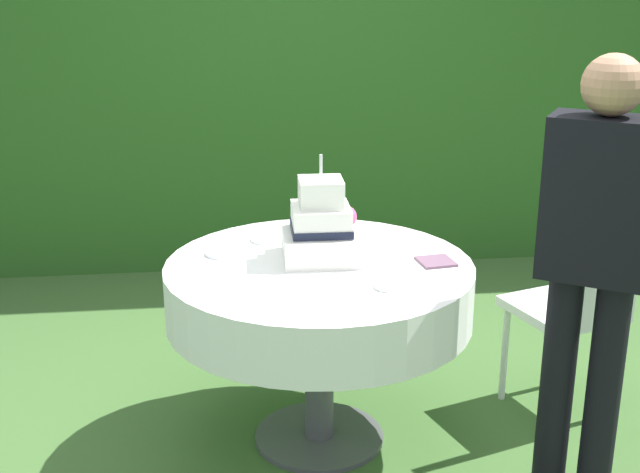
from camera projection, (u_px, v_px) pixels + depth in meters
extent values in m
plane|color=#3D602D|center=(319.00, 438.00, 3.46)|extent=(20.00, 20.00, 0.00)
cube|color=#28561E|center=(277.00, 37.00, 5.18)|extent=(6.91, 0.52, 2.83)
cylinder|color=#4C4C51|center=(319.00, 436.00, 3.46)|extent=(0.53, 0.53, 0.02)
cylinder|color=#4C4C51|center=(319.00, 357.00, 3.35)|extent=(0.12, 0.12, 0.73)
cylinder|color=brown|center=(319.00, 268.00, 3.23)|extent=(1.16, 1.16, 0.03)
cylinder|color=white|center=(319.00, 291.00, 3.26)|extent=(1.19, 1.19, 0.22)
cube|color=white|center=(321.00, 245.00, 3.27)|extent=(0.30, 0.30, 0.11)
cube|color=white|center=(321.00, 219.00, 3.24)|extent=(0.23, 0.23, 0.11)
cube|color=black|center=(321.00, 228.00, 3.25)|extent=(0.23, 0.23, 0.03)
cube|color=white|center=(321.00, 193.00, 3.20)|extent=(0.17, 0.17, 0.11)
sphere|color=#E04C8C|center=(346.00, 217.00, 3.36)|extent=(0.09, 0.09, 0.09)
cylinder|color=silver|center=(321.00, 167.00, 3.17)|extent=(0.01, 0.01, 0.10)
cylinder|color=white|center=(311.00, 230.00, 3.61)|extent=(0.13, 0.13, 0.01)
cylinder|color=white|center=(390.00, 286.00, 2.99)|extent=(0.11, 0.11, 0.01)
cylinder|color=white|center=(266.00, 239.00, 3.49)|extent=(0.13, 0.13, 0.01)
cylinder|color=white|center=(224.00, 253.00, 3.33)|extent=(0.15, 0.15, 0.01)
cube|color=#6B4C60|center=(436.00, 261.00, 3.23)|extent=(0.15, 0.15, 0.01)
cylinder|color=white|center=(562.00, 340.00, 3.84)|extent=(0.03, 0.03, 0.45)
cylinder|color=white|center=(505.00, 353.00, 3.71)|extent=(0.03, 0.03, 0.45)
cylinder|color=white|center=(613.00, 369.00, 3.56)|extent=(0.03, 0.03, 0.45)
cylinder|color=white|center=(552.00, 385.00, 3.43)|extent=(0.03, 0.03, 0.45)
cube|color=white|center=(563.00, 309.00, 3.56)|extent=(0.51, 0.51, 0.04)
cube|color=white|center=(598.00, 274.00, 3.33)|extent=(0.39, 0.16, 0.40)
cylinder|color=black|center=(603.00, 394.00, 2.95)|extent=(0.12, 0.12, 0.85)
cylinder|color=black|center=(557.00, 384.00, 3.02)|extent=(0.12, 0.12, 0.85)
cube|color=black|center=(601.00, 199.00, 2.77)|extent=(0.41, 0.36, 0.55)
sphere|color=#A87A5B|center=(613.00, 85.00, 2.65)|extent=(0.20, 0.20, 0.20)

